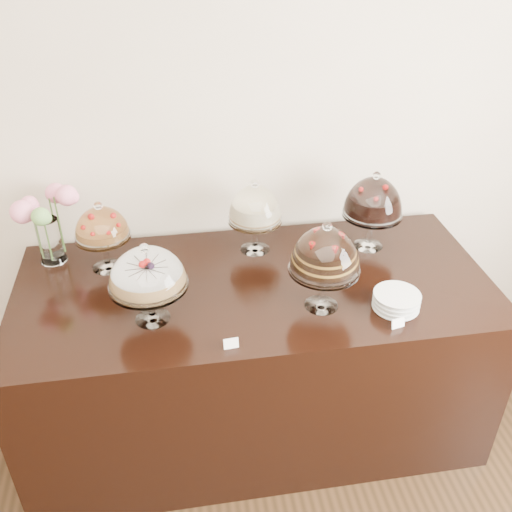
{
  "coord_description": "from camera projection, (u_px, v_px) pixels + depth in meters",
  "views": [
    {
      "loc": [
        -0.1,
        0.33,
        2.44
      ],
      "look_at": [
        0.23,
        2.4,
        1.08
      ],
      "focal_mm": 40.0,
      "sensor_mm": 36.0,
      "label": 1
    }
  ],
  "objects": [
    {
      "name": "cake_stand_cheesecake",
      "position": [
        255.0,
        207.0,
        2.76
      ],
      "size": [
        0.27,
        0.27,
        0.39
      ],
      "color": "white",
      "rests_on": "display_counter"
    },
    {
      "name": "flower_vase",
      "position": [
        46.0,
        218.0,
        2.67
      ],
      "size": [
        0.29,
        0.33,
        0.39
      ],
      "color": "white",
      "rests_on": "display_counter"
    },
    {
      "name": "cake_stand_dark_choco",
      "position": [
        374.0,
        200.0,
        2.78
      ],
      "size": [
        0.3,
        0.3,
        0.41
      ],
      "color": "white",
      "rests_on": "display_counter"
    },
    {
      "name": "price_card_right",
      "position": [
        398.0,
        323.0,
        2.36
      ],
      "size": [
        0.06,
        0.03,
        0.04
      ],
      "primitive_type": "cube",
      "rotation": [
        -0.21,
        0.0,
        0.23
      ],
      "color": "white",
      "rests_on": "display_counter"
    },
    {
      "name": "display_counter",
      "position": [
        254.0,
        355.0,
        2.89
      ],
      "size": [
        2.2,
        1.0,
        0.9
      ],
      "primitive_type": "cube",
      "color": "black",
      "rests_on": "ground"
    },
    {
      "name": "wall_back",
      "position": [
        189.0,
        120.0,
        2.74
      ],
      "size": [
        5.0,
        0.04,
        3.0
      ],
      "primitive_type": "cube",
      "color": "beige",
      "rests_on": "ground"
    },
    {
      "name": "cake_stand_choco_layer",
      "position": [
        325.0,
        254.0,
        2.35
      ],
      "size": [
        0.3,
        0.3,
        0.42
      ],
      "color": "white",
      "rests_on": "display_counter"
    },
    {
      "name": "cake_stand_fruit_tart",
      "position": [
        101.0,
        227.0,
        2.63
      ],
      "size": [
        0.26,
        0.26,
        0.35
      ],
      "color": "white",
      "rests_on": "display_counter"
    },
    {
      "name": "plate_stack",
      "position": [
        396.0,
        301.0,
        2.46
      ],
      "size": [
        0.2,
        0.2,
        0.07
      ],
      "color": "silver",
      "rests_on": "display_counter"
    },
    {
      "name": "cake_stand_sugar_sponge",
      "position": [
        147.0,
        272.0,
        2.29
      ],
      "size": [
        0.33,
        0.33,
        0.37
      ],
      "color": "white",
      "rests_on": "display_counter"
    },
    {
      "name": "price_card_left",
      "position": [
        231.0,
        343.0,
        2.26
      ],
      "size": [
        0.06,
        0.02,
        0.04
      ],
      "primitive_type": "cube",
      "rotation": [
        -0.21,
        0.0,
        0.08
      ],
      "color": "white",
      "rests_on": "display_counter"
    }
  ]
}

